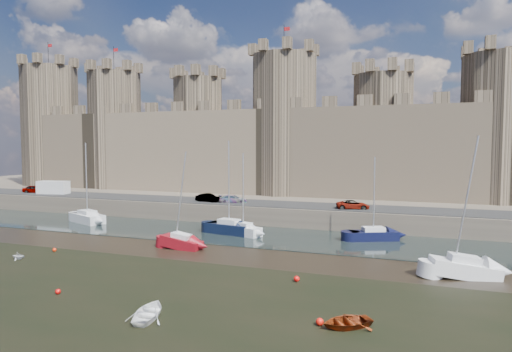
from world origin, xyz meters
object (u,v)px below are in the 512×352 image
object	(u,v)px
sailboat_2	(243,229)
sailboat_5	(464,268)
car_1	(208,198)
sailboat_4	(181,241)
sailboat_1	(229,227)
car_2	(233,199)
van	(53,188)
sailboat_3	(373,234)
car_0	(35,189)
sailboat_0	(87,217)
car_3	(353,205)

from	to	relation	value
sailboat_2	sailboat_5	xyz separation A→B (m)	(23.04, -9.43, 0.02)
car_1	sailboat_4	bearing A→B (deg)	-151.87
sailboat_1	car_2	bearing A→B (deg)	119.89
sailboat_2	sailboat_4	world-z (taller)	sailboat_4
sailboat_2	sailboat_4	distance (m)	9.02
van	sailboat_3	size ratio (longest dim) A/B	0.54
car_0	sailboat_4	distance (m)	43.12
car_0	sailboat_2	distance (m)	43.70
car_2	car_1	bearing A→B (deg)	81.90
sailboat_0	sailboat_2	distance (m)	23.24
car_0	sailboat_5	bearing A→B (deg)	-118.64
sailboat_3	car_2	bearing A→B (deg)	135.94
car_1	sailboat_5	bearing A→B (deg)	-109.59
sailboat_1	sailboat_5	world-z (taller)	sailboat_5
van	sailboat_3	distance (m)	53.26
car_0	van	world-z (taller)	van
car_1	car_3	world-z (taller)	car_1
car_2	van	bearing A→B (deg)	76.22
van	sailboat_1	distance (m)	37.39
car_3	sailboat_5	size ratio (longest dim) A/B	0.36
sailboat_1	sailboat_5	bearing A→B (deg)	-11.75
car_0	van	bearing A→B (deg)	-106.39
car_0	sailboat_3	distance (m)	57.63
sailboat_2	car_2	bearing A→B (deg)	137.99
car_1	sailboat_0	distance (m)	16.67
van	sailboat_2	world-z (taller)	sailboat_2
car_2	sailboat_5	distance (m)	34.26
car_0	sailboat_3	xyz separation A→B (m)	(57.07, -7.65, -2.43)
car_0	sailboat_1	distance (m)	41.69
car_2	car_3	bearing A→B (deg)	-105.03
sailboat_1	sailboat_4	size ratio (longest dim) A/B	1.11
car_2	sailboat_2	size ratio (longest dim) A/B	0.41
car_0	sailboat_0	xyz separation A→B (m)	(19.19, -9.54, -2.33)
car_0	sailboat_4	xyz separation A→B (m)	(38.87, -18.52, -2.42)
car_0	car_2	world-z (taller)	car_0
van	sailboat_5	xyz separation A→B (m)	(61.07, -19.31, -2.79)
sailboat_3	sailboat_4	xyz separation A→B (m)	(-18.20, -10.86, 0.01)
car_2	sailboat_5	bearing A→B (deg)	-137.00
car_2	sailboat_3	xyz separation A→B (m)	(20.04, -7.00, -2.33)
car_3	van	bearing A→B (deg)	72.38
sailboat_3	sailboat_1	bearing A→B (deg)	162.80
car_2	sailboat_2	bearing A→B (deg)	-163.88
car_3	sailboat_1	size ratio (longest dim) A/B	0.38
sailboat_1	sailboat_0	bearing A→B (deg)	-171.30
car_1	sailboat_3	size ratio (longest dim) A/B	0.41
car_3	van	xyz separation A→B (m)	(-49.45, 0.84, 0.52)
sailboat_4	sailboat_5	distance (m)	26.61
car_0	sailboat_3	world-z (taller)	sailboat_3
car_3	sailboat_0	distance (m)	35.72
car_1	sailboat_5	size ratio (longest dim) A/B	0.33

